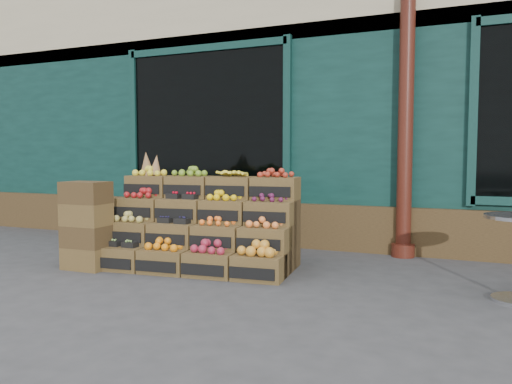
% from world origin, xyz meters
% --- Properties ---
extents(ground, '(60.00, 60.00, 0.00)m').
position_xyz_m(ground, '(0.00, 0.00, 0.00)').
color(ground, '#3B3B3D').
rests_on(ground, ground).
extents(shop_facade, '(12.00, 6.24, 4.80)m').
position_xyz_m(shop_facade, '(0.00, 5.11, 2.40)').
color(shop_facade, '#0E302A').
rests_on(shop_facade, ground).
extents(crate_display, '(2.15, 1.20, 1.29)m').
position_xyz_m(crate_display, '(-0.82, 0.64, 0.40)').
color(crate_display, brown).
rests_on(crate_display, ground).
extents(spare_crates, '(0.49, 0.34, 0.96)m').
position_xyz_m(spare_crates, '(-1.93, 0.02, 0.48)').
color(spare_crates, brown).
rests_on(spare_crates, ground).
extents(shopkeeper, '(0.69, 0.49, 1.81)m').
position_xyz_m(shopkeeper, '(-1.54, 2.98, 0.91)').
color(shopkeeper, '#144625').
rests_on(shopkeeper, ground).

